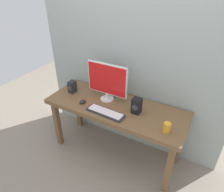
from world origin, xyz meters
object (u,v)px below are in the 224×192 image
object	(u,v)px
keyboard_primary	(105,112)
speaker_right	(137,106)
monitor	(107,81)
mouse	(83,102)
coffee_mug	(167,128)
speaker_left	(72,87)
desk	(115,112)

from	to	relation	value
keyboard_primary	speaker_right	xyz separation A→B (m)	(0.29, 0.19, 0.08)
monitor	mouse	xyz separation A→B (m)	(-0.21, -0.22, -0.23)
monitor	speaker_right	size ratio (longest dim) A/B	2.86
keyboard_primary	mouse	world-z (taller)	mouse
coffee_mug	speaker_right	bearing A→B (deg)	157.83
mouse	keyboard_primary	bearing A→B (deg)	3.59
monitor	mouse	distance (m)	0.38
monitor	keyboard_primary	world-z (taller)	monitor
mouse	speaker_left	world-z (taller)	speaker_left
keyboard_primary	speaker_left	size ratio (longest dim) A/B	2.90
mouse	speaker_right	size ratio (longest dim) A/B	0.49
monitor	mouse	world-z (taller)	monitor
mouse	speaker_right	world-z (taller)	speaker_right
keyboard_primary	speaker_right	size ratio (longest dim) A/B	2.49
speaker_left	speaker_right	bearing A→B (deg)	-0.61
keyboard_primary	coffee_mug	size ratio (longest dim) A/B	4.10
desk	monitor	size ratio (longest dim) A/B	3.26
monitor	coffee_mug	bearing A→B (deg)	-16.47
monitor	coffee_mug	size ratio (longest dim) A/B	4.71
desk	monitor	world-z (taller)	monitor
coffee_mug	monitor	bearing A→B (deg)	163.53
mouse	coffee_mug	xyz separation A→B (m)	(1.01, -0.02, 0.04)
monitor	keyboard_primary	bearing A→B (deg)	-63.80
mouse	coffee_mug	size ratio (longest dim) A/B	0.81
speaker_left	keyboard_primary	bearing A→B (deg)	-17.75
speaker_right	speaker_left	distance (m)	0.90
keyboard_primary	speaker_left	xyz separation A→B (m)	(-0.61, 0.20, 0.06)
monitor	mouse	bearing A→B (deg)	-133.64
speaker_right	coffee_mug	distance (m)	0.42
mouse	coffee_mug	world-z (taller)	coffee_mug
monitor	keyboard_primary	size ratio (longest dim) A/B	1.15
monitor	speaker_left	distance (m)	0.51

